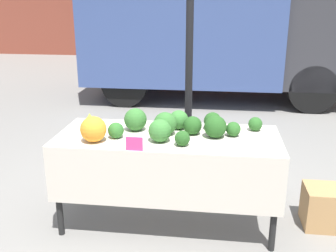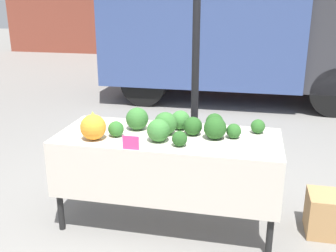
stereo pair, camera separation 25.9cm
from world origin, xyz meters
The scene contains 18 objects.
ground_plane centered at (0.00, 0.00, 0.00)m, with size 40.00×40.00×0.00m, color gray.
tent_pole centered at (0.11, 0.71, 1.21)m, with size 0.07×0.07×2.43m.
parked_truck centered at (0.18, 4.59, 1.35)m, with size 4.74×2.20×2.51m.
market_table centered at (0.00, -0.06, 0.68)m, with size 1.79×0.75×0.78m.
orange_cauliflower centered at (-0.55, -0.21, 0.88)m, with size 0.20×0.20×0.20m.
romanesco_head centered at (-0.67, 0.07, 0.85)m, with size 0.18×0.18×0.14m.
broccoli_head_0 centered at (0.35, 0.20, 0.86)m, with size 0.15×0.15×0.15m.
broccoli_head_1 centered at (-0.04, -0.15, 0.87)m, with size 0.18×0.18×0.18m.
broccoli_head_2 centered at (0.52, 0.05, 0.84)m, with size 0.12×0.12×0.12m.
broccoli_head_3 centered at (0.07, 0.18, 0.86)m, with size 0.16×0.16×0.16m.
broccoli_head_4 centered at (0.38, 0.00, 0.87)m, with size 0.18×0.18×0.18m.
broccoli_head_5 centered at (0.19, 0.05, 0.86)m, with size 0.15×0.15×0.15m.
broccoli_head_6 centered at (-0.29, 0.09, 0.88)m, with size 0.19×0.19×0.19m.
broccoli_head_7 centered at (-0.40, -0.11, 0.85)m, with size 0.13×0.13×0.13m.
broccoli_head_8 centered at (-0.03, 0.02, 0.88)m, with size 0.19×0.19×0.19m.
broccoli_head_9 centered at (0.71, 0.21, 0.84)m, with size 0.12×0.12×0.12m.
broccoli_head_10 centered at (0.14, -0.22, 0.84)m, with size 0.12×0.12×0.12m.
price_sign centered at (-0.20, -0.36, 0.84)m, with size 0.12×0.01×0.10m.
Camera 2 is at (0.64, -2.92, 1.84)m, focal length 42.00 mm.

